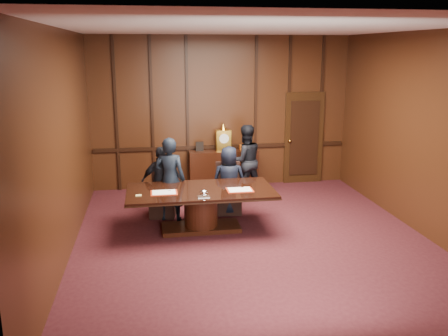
# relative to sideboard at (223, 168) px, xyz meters

# --- Properties ---
(room) EXTENTS (7.00, 7.04, 3.50)m
(room) POSITION_rel_sideboard_xyz_m (0.07, -3.12, 1.24)
(room) COLOR black
(room) RESTS_ON ground
(sideboard) EXTENTS (1.60, 0.45, 1.54)m
(sideboard) POSITION_rel_sideboard_xyz_m (0.00, 0.00, 0.00)
(sideboard) COLOR black
(sideboard) RESTS_ON ground
(conference_table) EXTENTS (2.62, 1.32, 0.76)m
(conference_table) POSITION_rel_sideboard_xyz_m (-0.82, -2.58, 0.02)
(conference_table) COLOR black
(conference_table) RESTS_ON ground
(folder_left) EXTENTS (0.46, 0.33, 0.02)m
(folder_left) POSITION_rel_sideboard_xyz_m (-1.47, -2.70, 0.28)
(folder_left) COLOR #A9270F
(folder_left) RESTS_ON conference_table
(folder_right) EXTENTS (0.46, 0.33, 0.02)m
(folder_right) POSITION_rel_sideboard_xyz_m (-0.15, -2.75, 0.28)
(folder_right) COLOR #A9270F
(folder_right) RESTS_ON conference_table
(inkstand) EXTENTS (0.20, 0.14, 0.12)m
(inkstand) POSITION_rel_sideboard_xyz_m (-0.82, -3.03, 0.33)
(inkstand) COLOR white
(inkstand) RESTS_ON conference_table
(notepad) EXTENTS (0.10, 0.07, 0.01)m
(notepad) POSITION_rel_sideboard_xyz_m (-1.91, -2.79, 0.28)
(notepad) COLOR #DBC06B
(notepad) RESTS_ON conference_table
(chair_left) EXTENTS (0.56, 0.56, 0.99)m
(chair_left) POSITION_rel_sideboard_xyz_m (-1.47, -1.70, -0.19)
(chair_left) COLOR black
(chair_left) RESTS_ON ground
(chair_right) EXTENTS (0.52, 0.52, 0.99)m
(chair_right) POSITION_rel_sideboard_xyz_m (-0.17, -1.70, -0.19)
(chair_right) COLOR black
(chair_right) RESTS_ON ground
(signatory_left) EXTENTS (0.86, 0.47, 1.39)m
(signatory_left) POSITION_rel_sideboard_xyz_m (-1.47, -1.78, 0.21)
(signatory_left) COLOR black
(signatory_left) RESTS_ON ground
(signatory_right) EXTENTS (0.70, 0.50, 1.36)m
(signatory_right) POSITION_rel_sideboard_xyz_m (-0.17, -1.78, 0.19)
(signatory_right) COLOR black
(signatory_right) RESTS_ON ground
(witness_left) EXTENTS (0.67, 0.54, 1.60)m
(witness_left) POSITION_rel_sideboard_xyz_m (-1.34, -1.97, 0.32)
(witness_left) COLOR black
(witness_left) RESTS_ON ground
(witness_right) EXTENTS (0.87, 0.73, 1.59)m
(witness_right) POSITION_rel_sideboard_xyz_m (0.38, -0.66, 0.31)
(witness_right) COLOR black
(witness_right) RESTS_ON ground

